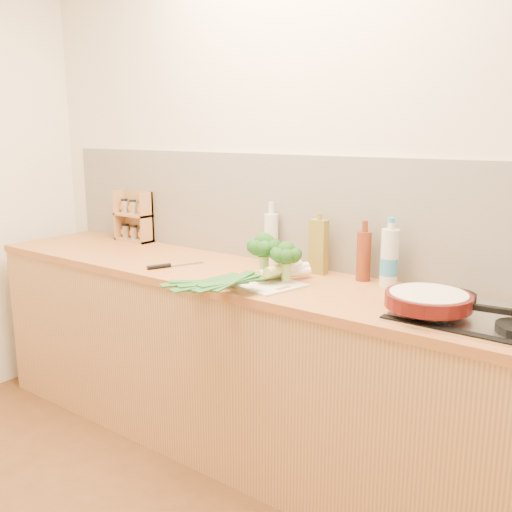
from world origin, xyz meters
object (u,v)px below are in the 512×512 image
Objects in this scene: gas_hob at (484,315)px; chefs_knife at (166,266)px; spice_rack at (135,219)px; chopping_board at (262,283)px; skillet at (429,300)px.

gas_hob is 1.47m from chefs_knife.
chefs_knife is 0.94× the size of spice_rack.
gas_hob is 1.93× the size of spice_rack.
chopping_board is 1.12× the size of spice_rack.
skillet is at bearing -10.36° from spice_rack.
spice_rack is at bearing 171.96° from chefs_knife.
spice_rack reaches higher than skillet.
chefs_knife is at bearing 174.47° from skillet.
skillet is (-0.17, -0.11, 0.05)m from gas_hob.
chopping_board is 0.75m from skillet.
chopping_board is at bearing 26.68° from chefs_knife.
spice_rack reaches higher than gas_hob.
gas_hob is 2.04× the size of chefs_knife.
spice_rack is (-1.20, 0.34, 0.13)m from chopping_board.
spice_rack is (-1.94, 0.35, 0.07)m from skillet.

